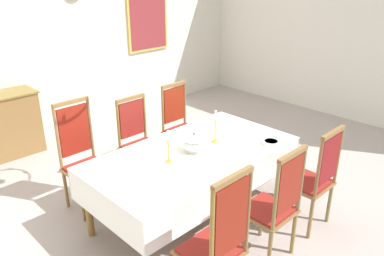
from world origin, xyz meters
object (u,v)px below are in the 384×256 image
(dining_table, at_px, (193,158))
(soup_tureen, at_px, (194,142))
(chair_south_b, at_px, (274,204))
(chair_south_c, at_px, (314,177))
(bowl_near_left, at_px, (212,121))
(framed_painting, at_px, (147,14))
(chair_north_a, at_px, (83,156))
(spoon_primary, at_px, (217,120))
(chair_south_a, at_px, (217,242))
(candlestick_west, at_px, (168,150))
(candlestick_east, at_px, (215,130))
(chair_north_c, at_px, (181,124))
(chair_north_b, at_px, (139,140))
(spoon_secondary, at_px, (275,140))
(bowl_near_right, at_px, (271,142))

(dining_table, xyz_separation_m, soup_tureen, (0.01, 0.00, 0.18))
(chair_south_b, relative_size, chair_south_c, 1.02)
(bowl_near_left, distance_m, framed_painting, 3.13)
(chair_north_a, bearing_deg, soup_tureen, 126.54)
(chair_south_b, distance_m, spoon_primary, 1.61)
(chair_south_a, relative_size, chair_north_a, 1.00)
(dining_table, bearing_deg, spoon_primary, 26.75)
(candlestick_west, xyz_separation_m, framed_painting, (2.26, 3.12, 0.83))
(chair_south_c, bearing_deg, spoon_primary, 85.85)
(chair_north_a, bearing_deg, candlestick_east, 136.77)
(chair_north_c, bearing_deg, chair_north_a, -0.26)
(candlestick_east, bearing_deg, chair_north_a, 136.77)
(chair_north_b, distance_m, spoon_secondary, 1.61)
(chair_north_c, distance_m, bowl_near_right, 1.44)
(chair_north_c, xyz_separation_m, spoon_primary, (0.10, -0.55, 0.20))
(chair_north_a, relative_size, chair_south_b, 1.08)
(chair_north_a, bearing_deg, bowl_near_left, 157.52)
(chair_south_c, bearing_deg, chair_north_a, 126.40)
(chair_north_b, height_order, chair_south_c, chair_south_c)
(chair_north_b, xyz_separation_m, candlestick_west, (-0.37, -0.97, 0.33))
(candlestick_east, relative_size, bowl_near_left, 2.15)
(candlestick_east, bearing_deg, bowl_near_left, 45.80)
(dining_table, distance_m, chair_south_a, 1.21)
(candlestick_east, bearing_deg, chair_south_b, -106.58)
(bowl_near_left, distance_m, bowl_near_right, 0.85)
(spoon_primary, bearing_deg, chair_north_a, 169.92)
(chair_south_a, xyz_separation_m, chair_north_a, (0.00, 1.96, -0.00))
(candlestick_east, xyz_separation_m, bowl_near_left, (0.38, 0.39, -0.12))
(soup_tureen, relative_size, bowl_near_right, 1.51)
(chair_north_b, relative_size, chair_north_c, 0.98)
(chair_north_c, xyz_separation_m, framed_painting, (1.21, 2.15, 1.16))
(chair_north_a, height_order, chair_north_c, chair_north_a)
(chair_north_a, height_order, chair_north_b, chair_north_a)
(candlestick_west, distance_m, spoon_primary, 1.23)
(candlestick_east, bearing_deg, spoon_secondary, -41.49)
(candlestick_west, bearing_deg, chair_south_a, -111.36)
(chair_north_c, bearing_deg, chair_south_a, 53.60)
(chair_north_a, relative_size, spoon_secondary, 6.96)
(chair_north_c, xyz_separation_m, soup_tureen, (-0.71, -0.97, 0.29))
(chair_north_b, xyz_separation_m, spoon_primary, (0.79, -0.55, 0.21))
(dining_table, distance_m, bowl_near_right, 0.85)
(chair_north_a, relative_size, soup_tureen, 4.79)
(chair_north_a, height_order, spoon_primary, chair_north_a)
(bowl_near_left, bearing_deg, chair_north_b, 139.11)
(soup_tureen, distance_m, framed_painting, 3.76)
(dining_table, height_order, chair_north_b, chair_north_b)
(chair_north_a, height_order, chair_south_c, chair_north_a)
(chair_south_c, bearing_deg, spoon_secondary, 80.76)
(chair_south_a, relative_size, chair_south_b, 1.08)
(chair_north_a, distance_m, candlestick_east, 1.46)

